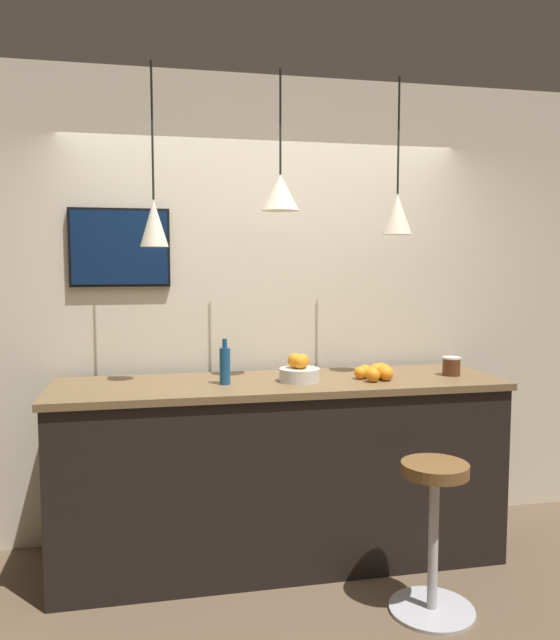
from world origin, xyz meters
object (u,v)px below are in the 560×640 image
(spread_jar, at_px, (451,366))
(juice_bottle, at_px, (225,365))
(mounted_tv, at_px, (120,248))
(bar_stool, at_px, (434,520))
(fruit_bowl, at_px, (299,370))

(spread_jar, bearing_deg, juice_bottle, 180.00)
(juice_bottle, bearing_deg, mounted_tv, 141.01)
(bar_stool, xyz_separation_m, spread_jar, (0.41, 0.66, 0.65))
(spread_jar, bearing_deg, fruit_bowl, 179.82)
(fruit_bowl, relative_size, spread_jar, 2.06)
(bar_stool, xyz_separation_m, juice_bottle, (-0.95, 0.66, 0.70))
(bar_stool, bearing_deg, spread_jar, 57.92)
(mounted_tv, bearing_deg, bar_stool, -36.41)
(juice_bottle, height_order, mounted_tv, mounted_tv)
(spread_jar, xyz_separation_m, mounted_tv, (-1.94, 0.46, 0.71))
(juice_bottle, xyz_separation_m, spread_jar, (1.37, -0.00, -0.05))
(spread_jar, bearing_deg, mounted_tv, 166.54)
(juice_bottle, relative_size, mounted_tv, 0.43)
(fruit_bowl, xyz_separation_m, juice_bottle, (-0.42, -0.00, 0.05))
(bar_stool, bearing_deg, mounted_tv, 143.59)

